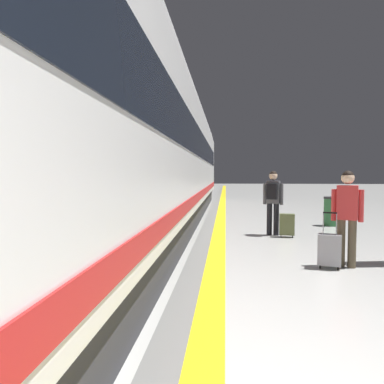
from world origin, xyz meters
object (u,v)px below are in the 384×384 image
(passenger_near, at_px, (347,211))
(suitcase_near, at_px, (330,250))
(suitcase_mid, at_px, (287,224))
(passenger_mid, at_px, (273,197))
(high_speed_train, at_px, (107,127))
(waste_bin, at_px, (331,211))

(passenger_near, height_order, suitcase_near, passenger_near)
(passenger_near, relative_size, suitcase_mid, 2.80)
(suitcase_mid, bearing_deg, passenger_mid, 139.62)
(passenger_near, xyz_separation_m, suitcase_mid, (-0.53, 2.96, -0.65))
(passenger_near, bearing_deg, passenger_mid, 104.89)
(high_speed_train, xyz_separation_m, passenger_near, (4.30, -0.12, -1.53))
(suitcase_near, relative_size, suitcase_mid, 1.64)
(waste_bin, bearing_deg, high_speed_train, -137.30)
(passenger_mid, bearing_deg, waste_bin, 43.58)
(passenger_mid, distance_m, waste_bin, 2.88)
(passenger_mid, height_order, suitcase_mid, passenger_mid)
(passenger_near, height_order, waste_bin, passenger_near)
(suitcase_mid, height_order, waste_bin, waste_bin)
(passenger_mid, relative_size, suitcase_mid, 2.84)
(waste_bin, bearing_deg, suitcase_near, -105.83)
(high_speed_train, relative_size, passenger_near, 20.50)
(suitcase_near, bearing_deg, waste_bin, 74.17)
(passenger_near, bearing_deg, suitcase_near, -158.49)
(high_speed_train, bearing_deg, waste_bin, 42.70)
(high_speed_train, relative_size, suitcase_near, 35.16)
(suitcase_near, bearing_deg, passenger_near, 21.51)
(suitcase_near, xyz_separation_m, suitcase_mid, (-0.21, 3.08, 0.00))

